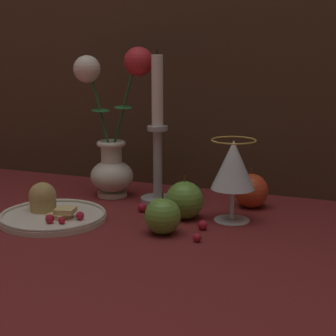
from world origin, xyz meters
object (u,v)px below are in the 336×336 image
object	(u,v)px
plate_with_pastries	(51,212)
wine_glass	(233,168)
candlestick	(158,141)
apple_at_table_edge	(163,216)
vase	(113,136)
apple_beside_vase	(185,200)
apple_near_glass	(251,191)

from	to	relation	value
plate_with_pastries	wine_glass	xyz separation A→B (m)	(0.34, 0.12, 0.09)
plate_with_pastries	candlestick	bearing A→B (deg)	52.27
wine_glass	apple_at_table_edge	xyz separation A→B (m)	(-0.10, -0.12, -0.07)
plate_with_pastries	candlestick	world-z (taller)	candlestick
vase	apple_beside_vase	world-z (taller)	vase
plate_with_pastries	apple_near_glass	distance (m)	0.42
vase	candlestick	bearing A→B (deg)	-3.93
plate_with_pastries	apple_at_table_edge	bearing A→B (deg)	0.08
plate_with_pastries	candlestick	size ratio (longest dim) A/B	0.64
candlestick	vase	bearing A→B (deg)	176.07
apple_at_table_edge	vase	bearing A→B (deg)	134.93
vase	apple_near_glass	bearing A→B (deg)	4.46
wine_glass	candlestick	bearing A→B (deg)	158.84
vase	candlestick	distance (m)	0.11
plate_with_pastries	apple_beside_vase	size ratio (longest dim) A/B	2.40
candlestick	apple_at_table_edge	size ratio (longest dim) A/B	4.14
apple_near_glass	candlestick	bearing A→B (deg)	-170.82
plate_with_pastries	apple_near_glass	bearing A→B (deg)	33.01
plate_with_pastries	apple_beside_vase	xyz separation A→B (m)	(0.24, 0.10, 0.02)
candlestick	apple_at_table_edge	world-z (taller)	candlestick
apple_beside_vase	plate_with_pastries	bearing A→B (deg)	-157.49
apple_near_glass	apple_at_table_edge	distance (m)	0.25
vase	apple_at_table_edge	size ratio (longest dim) A/B	4.22
wine_glass	apple_near_glass	size ratio (longest dim) A/B	1.91
apple_near_glass	vase	bearing A→B (deg)	-175.54
vase	candlestick	world-z (taller)	vase
candlestick	apple_beside_vase	bearing A→B (deg)	-44.70
candlestick	wine_glass	bearing A→B (deg)	-21.16
candlestick	apple_beside_vase	world-z (taller)	candlestick
apple_near_glass	apple_at_table_edge	bearing A→B (deg)	-115.93
plate_with_pastries	apple_beside_vase	bearing A→B (deg)	22.51
vase	apple_beside_vase	xyz separation A→B (m)	(0.21, -0.10, -0.10)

